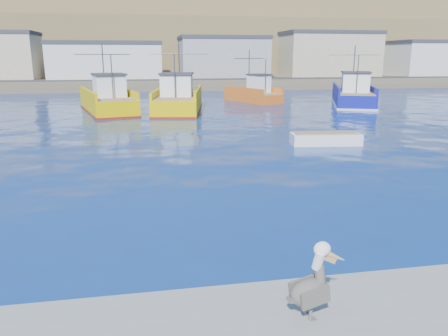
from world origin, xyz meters
name	(u,v)px	position (x,y,z in m)	size (l,w,h in m)	color
ground	(293,242)	(0.00, 0.00, 0.00)	(260.00, 260.00, 0.00)	#071652
dock_bollards	(370,275)	(0.60, -3.40, 0.65)	(36.20, 0.20, 0.30)	#4C4C4C
far_shore	(157,42)	(0.00, 109.20, 8.98)	(200.00, 81.00, 24.00)	brown
trawler_yellow_a	(108,101)	(-7.63, 32.92, 1.06)	(6.55, 12.34, 6.57)	#DBB600
trawler_yellow_b	(179,100)	(-0.75, 32.28, 1.08)	(6.15, 12.60, 6.61)	#DBB600
trawler_blue	(353,96)	(18.89, 34.33, 1.05)	(7.89, 12.12, 6.53)	#0F158D
boat_orange	(254,93)	(8.88, 39.77, 1.02)	(5.84, 8.60, 6.05)	#D65F19
skiff_mid	(325,140)	(6.85, 13.68, 0.30)	(4.41, 1.99, 0.93)	silver
pelican	(313,286)	(-1.21, -4.48, 1.15)	(1.24, 0.65, 1.53)	#595451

